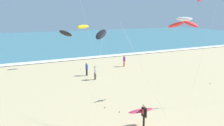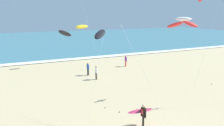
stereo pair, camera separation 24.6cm
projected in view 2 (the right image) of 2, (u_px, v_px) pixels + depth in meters
name	position (u px, v px, depth m)	size (l,w,h in m)	color
ocean_water	(34.00, 41.00, 61.84)	(160.00, 60.00, 0.08)	teal
shoreline_foam	(55.00, 61.00, 35.52)	(160.00, 1.77, 0.01)	white
surfer_lead	(142.00, 113.00, 14.68)	(1.94, 0.96, 1.71)	black
kite_arc_golden_far	(82.00, 32.00, 12.35)	(4.23, 4.78, 6.83)	black
kite_arc_ivory_low	(183.00, 23.00, 12.08)	(2.56, 5.46, 7.26)	red
bystander_blue_top	(88.00, 69.00, 27.26)	(0.22, 0.50, 1.59)	black
bystander_purple_top	(126.00, 61.00, 31.81)	(0.22, 0.50, 1.59)	#D8593F
bystander_white_top	(96.00, 73.00, 25.53)	(0.22, 0.50, 1.59)	#4C3D2D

